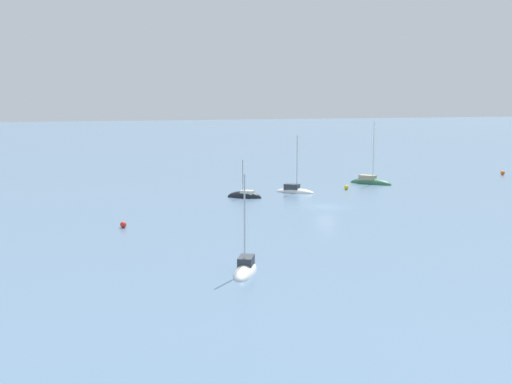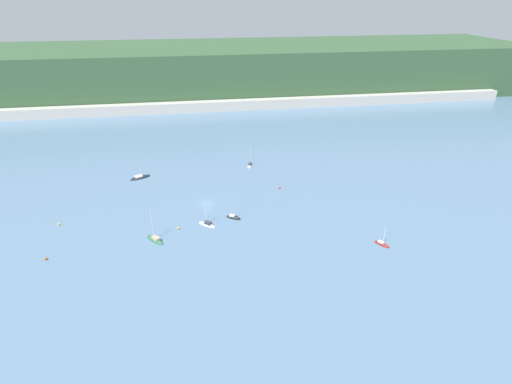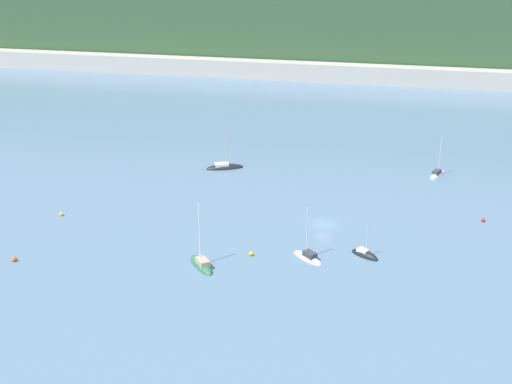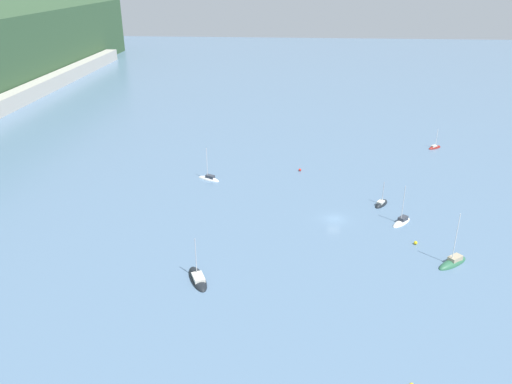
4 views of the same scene
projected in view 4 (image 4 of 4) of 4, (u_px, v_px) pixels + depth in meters
ground_plane at (334, 219)px, 103.91m from camera, size 600.00×600.00×0.00m
sailboat_0 at (209, 179)px, 123.45m from camera, size 3.98×6.10×8.87m
sailboat_1 at (435, 148)px, 145.06m from camera, size 3.91×4.69×6.45m
sailboat_2 at (198, 279)px, 83.68m from camera, size 8.19×5.54×8.59m
sailboat_3 at (402, 222)px, 102.38m from camera, size 5.72×5.24×9.06m
sailboat_4 at (381, 204)px, 110.30m from camera, size 5.07×4.17×6.25m
sailboat_5 at (453, 263)px, 88.17m from camera, size 6.10×6.86×10.98m
mooring_buoy_1 at (416, 243)px, 94.31m from camera, size 0.68×0.68×0.68m
mooring_buoy_2 at (300, 170)px, 128.50m from camera, size 0.69×0.69×0.69m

